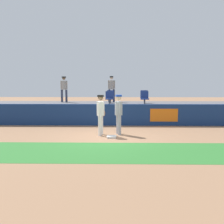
{
  "coord_description": "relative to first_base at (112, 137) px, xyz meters",
  "views": [
    {
      "loc": [
        0.45,
        -11.69,
        2.42
      ],
      "look_at": [
        0.19,
        0.9,
        1.0
      ],
      "focal_mm": 44.04,
      "sensor_mm": 36.0,
      "label": 1
    }
  ],
  "objects": [
    {
      "name": "ground_plane",
      "position": [
        -0.19,
        0.1,
        -0.04
      ],
      "size": [
        60.0,
        60.0,
        0.0
      ],
      "primitive_type": "plane",
      "color": "#936B4C"
    },
    {
      "name": "grass_foreground_strip",
      "position": [
        -0.19,
        -2.38,
        -0.04
      ],
      "size": [
        18.0,
        2.8,
        0.01
      ],
      "primitive_type": "cube",
      "color": "#2D722D",
      "rests_on": "ground_plane"
    },
    {
      "name": "first_base",
      "position": [
        0.0,
        0.0,
        0.0
      ],
      "size": [
        0.4,
        0.4,
        0.08
      ],
      "primitive_type": "cube",
      "color": "white",
      "rests_on": "ground_plane"
    },
    {
      "name": "player_fielder_home",
      "position": [
        -0.49,
        0.57,
        1.0
      ],
      "size": [
        0.41,
        0.55,
        1.81
      ],
      "rotation": [
        0.0,
        0.0,
        -1.73
      ],
      "color": "white",
      "rests_on": "ground_plane"
    },
    {
      "name": "player_runner_visitor",
      "position": [
        0.31,
        0.77,
        1.01
      ],
      "size": [
        0.41,
        0.5,
        1.81
      ],
      "rotation": [
        0.0,
        0.0,
        -1.34
      ],
      "color": "#9EA3AD",
      "rests_on": "ground_plane"
    },
    {
      "name": "field_wall",
      "position": [
        -0.17,
        3.35,
        0.54
      ],
      "size": [
        18.0,
        0.26,
        1.17
      ],
      "color": "navy",
      "rests_on": "ground_plane"
    },
    {
      "name": "bleacher_platform",
      "position": [
        -0.19,
        5.92,
        0.45
      ],
      "size": [
        18.0,
        4.8,
        0.97
      ],
      "primitive_type": "cube",
      "color": "#59595E",
      "rests_on": "ground_plane"
    },
    {
      "name": "seat_back_center",
      "position": [
        -0.21,
        6.59,
        1.41
      ],
      "size": [
        0.47,
        0.44,
        0.84
      ],
      "color": "#4C4C51",
      "rests_on": "bleacher_platform"
    },
    {
      "name": "seat_front_center",
      "position": [
        -0.23,
        4.79,
        1.41
      ],
      "size": [
        0.47,
        0.44,
        0.84
      ],
      "color": "#4C4C51",
      "rests_on": "bleacher_platform"
    },
    {
      "name": "seat_back_right",
      "position": [
        2.02,
        6.59,
        1.41
      ],
      "size": [
        0.48,
        0.44,
        0.84
      ],
      "color": "#4C4C51",
      "rests_on": "bleacher_platform"
    },
    {
      "name": "seat_front_right",
      "position": [
        1.87,
        4.79,
        1.41
      ],
      "size": [
        0.48,
        0.44,
        0.84
      ],
      "color": "#4C4C51",
      "rests_on": "bleacher_platform"
    },
    {
      "name": "spectator_hooded",
      "position": [
        -0.17,
        7.49,
        1.97
      ],
      "size": [
        0.5,
        0.35,
        1.79
      ],
      "rotation": [
        0.0,
        0.0,
        3.17
      ],
      "color": "#33384C",
      "rests_on": "bleacher_platform"
    },
    {
      "name": "spectator_capped",
      "position": [
        -3.42,
        7.21,
        1.95
      ],
      "size": [
        0.49,
        0.36,
        1.76
      ],
      "rotation": [
        0.0,
        0.0,
        3.05
      ],
      "color": "#33384C",
      "rests_on": "bleacher_platform"
    }
  ]
}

